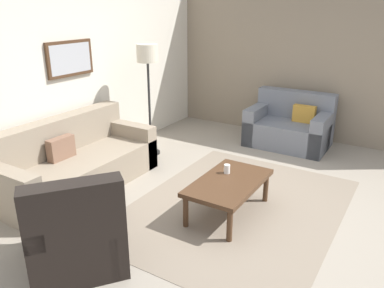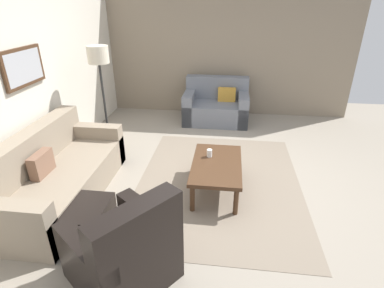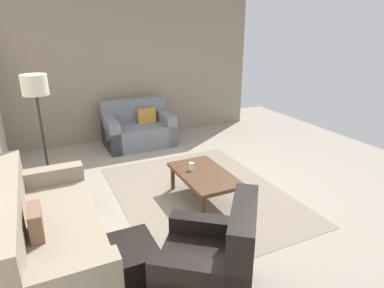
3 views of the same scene
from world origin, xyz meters
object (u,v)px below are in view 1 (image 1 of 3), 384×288
Objects in this scene: armchair_leather at (77,238)px; cup at (227,169)px; couch_main at (73,164)px; coffee_table at (229,185)px; lamp_standing at (148,65)px; framed_artwork at (70,58)px; couch_loveseat at (290,127)px; ottoman at (71,206)px.

armchair_leather is 1.84m from cup.
cup is at bearing -73.37° from couch_main.
couch_main reaches higher than coffee_table.
armchair_leather is 1.02× the size of coffee_table.
framed_artwork is at bearing 147.69° from lamp_standing.
couch_loveseat is at bearing -7.83° from armchair_leather.
cup is (1.23, -1.26, 0.26)m from ottoman.
coffee_table is (0.42, -2.05, 0.06)m from couch_main.
framed_artwork reaches higher than lamp_standing.
lamp_standing is at bearing 61.41° from coffee_table.
couch_loveseat is 2.61m from lamp_standing.
coffee_table is (-2.62, -0.14, 0.06)m from couch_loveseat.
couch_main is 3.84× the size of ottoman.
armchair_leather is 1.48× the size of framed_artwork.
lamp_standing reaches higher than cup.
armchair_leather is 10.63× the size of cup.
framed_artwork reaches higher than cup.
couch_loveseat reaches higher than coffee_table.
framed_artwork is (1.16, 1.10, 1.37)m from ottoman.
framed_artwork is (0.51, 0.42, 1.27)m from couch_main.
coffee_table reaches higher than ottoman.
coffee_table is at bearing -118.59° from lamp_standing.
armchair_leather reaches higher than couch_main.
couch_main is at bearing 46.46° from ottoman.
cup reaches higher than coffee_table.
lamp_standing is at bearing 24.23° from armchair_leather.
armchair_leather is at bearing 155.47° from coffee_table.
armchair_leather is at bearing 160.69° from cup.
armchair_leather is at bearing -130.84° from couch_main.
couch_main is 3.58m from couch_loveseat.
coffee_table is (1.06, -1.37, 0.16)m from ottoman.
couch_loveseat is 4.23m from armchair_leather.
couch_main is at bearing 147.78° from couch_loveseat.
framed_artwork reaches higher than couch_loveseat.
cup is (-2.45, -0.03, 0.16)m from couch_loveseat.
ottoman is at bearing -133.54° from couch_main.
framed_artwork is at bearing 39.47° from couch_main.
framed_artwork reaches higher than ottoman.
coffee_table is 2.39m from lamp_standing.
couch_main is 1.83m from lamp_standing.
cup is at bearing 33.74° from coffee_table.
couch_loveseat is 3.66m from framed_artwork.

